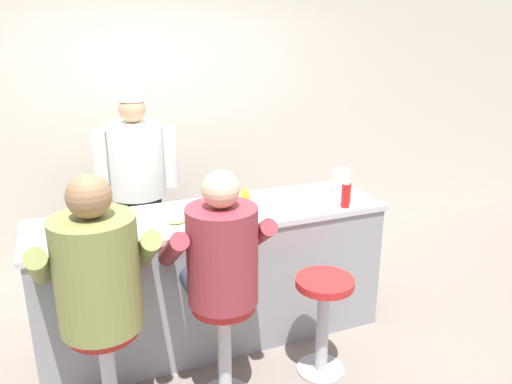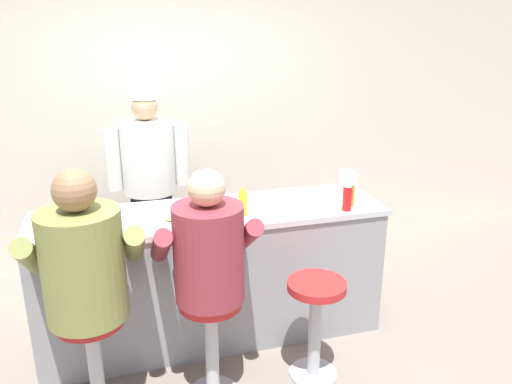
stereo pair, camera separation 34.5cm
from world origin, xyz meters
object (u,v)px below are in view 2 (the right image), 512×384
object	(u,v)px
coffee_mug_white	(227,208)
empty_stool_round	(316,314)
diner_seated_olive	(85,271)
breakfast_plate	(173,220)
water_pitcher_clear	(347,183)
ketchup_bottle_red	(347,196)
cereal_bowl	(63,227)
diner_seated_maroon	(208,260)
cook_in_whites_near	(149,174)
mustard_bottle_yellow	(243,202)
hot_sauce_bottle_orange	(352,196)

from	to	relation	value
coffee_mug_white	empty_stool_round	xyz separation A→B (m)	(0.43, -0.57, -0.56)
diner_seated_olive	breakfast_plate	bearing A→B (deg)	41.90
breakfast_plate	water_pitcher_clear	bearing A→B (deg)	8.73
ketchup_bottle_red	coffee_mug_white	world-z (taller)	ketchup_bottle_red
cereal_bowl	diner_seated_olive	world-z (taller)	diner_seated_olive
diner_seated_maroon	cook_in_whites_near	distance (m)	1.63
mustard_bottle_yellow	empty_stool_round	bearing A→B (deg)	-57.70
diner_seated_maroon	cook_in_whites_near	xyz separation A→B (m)	(-0.19, 1.62, 0.07)
mustard_bottle_yellow	hot_sauce_bottle_orange	xyz separation A→B (m)	(0.78, -0.05, -0.02)
water_pitcher_clear	breakfast_plate	distance (m)	1.35
cereal_bowl	empty_stool_round	distance (m)	1.67
hot_sauce_bottle_orange	empty_stool_round	world-z (taller)	hot_sauce_bottle_orange
hot_sauce_bottle_orange	diner_seated_maroon	distance (m)	1.21
cereal_bowl	water_pitcher_clear	bearing A→B (deg)	4.45
ketchup_bottle_red	diner_seated_maroon	bearing A→B (deg)	-160.35
mustard_bottle_yellow	diner_seated_olive	size ratio (longest dim) A/B	0.14
cereal_bowl	coffee_mug_white	xyz separation A→B (m)	(1.05, 0.00, 0.02)
coffee_mug_white	cook_in_whites_near	world-z (taller)	cook_in_whites_near
mustard_bottle_yellow	breakfast_plate	xyz separation A→B (m)	(-0.47, -0.00, -0.08)
mustard_bottle_yellow	coffee_mug_white	size ratio (longest dim) A/B	1.56
water_pitcher_clear	cereal_bowl	distance (m)	2.02
cereal_bowl	diner_seated_maroon	world-z (taller)	diner_seated_maroon
hot_sauce_bottle_orange	empty_stool_round	bearing A→B (deg)	-133.76
hot_sauce_bottle_orange	diner_seated_olive	size ratio (longest dim) A/B	0.10
ketchup_bottle_red	water_pitcher_clear	bearing A→B (deg)	64.26
diner_seated_olive	diner_seated_maroon	xyz separation A→B (m)	(0.67, -0.00, -0.03)
empty_stool_round	diner_seated_maroon	bearing A→B (deg)	177.12
cook_in_whites_near	hot_sauce_bottle_orange	bearing A→B (deg)	-42.18
hot_sauce_bottle_orange	diner_seated_maroon	size ratio (longest dim) A/B	0.11
coffee_mug_white	diner_seated_olive	xyz separation A→B (m)	(-0.91, -0.53, -0.08)
diner_seated_olive	empty_stool_round	size ratio (longest dim) A/B	2.22
mustard_bottle_yellow	hot_sauce_bottle_orange	size ratio (longest dim) A/B	1.34
water_pitcher_clear	ketchup_bottle_red	bearing A→B (deg)	-115.74
mustard_bottle_yellow	diner_seated_maroon	distance (m)	0.61
coffee_mug_white	cook_in_whites_near	bearing A→B (deg)	111.60
mustard_bottle_yellow	coffee_mug_white	bearing A→B (deg)	154.49
water_pitcher_clear	hot_sauce_bottle_orange	bearing A→B (deg)	-108.32
ketchup_bottle_red	diner_seated_maroon	distance (m)	1.13
hot_sauce_bottle_orange	empty_stool_round	xyz separation A→B (m)	(-0.45, -0.47, -0.59)
diner_seated_maroon	empty_stool_round	size ratio (longest dim) A/B	2.13
coffee_mug_white	water_pitcher_clear	bearing A→B (deg)	9.18
water_pitcher_clear	diner_seated_olive	xyz separation A→B (m)	(-1.87, -0.69, -0.12)
diner_seated_olive	coffee_mug_white	bearing A→B (deg)	30.29
water_pitcher_clear	diner_seated_maroon	distance (m)	1.39
water_pitcher_clear	diner_seated_maroon	world-z (taller)	diner_seated_maroon
diner_seated_maroon	cereal_bowl	bearing A→B (deg)	146.49
cereal_bowl	diner_seated_maroon	size ratio (longest dim) A/B	0.09
breakfast_plate	empty_stool_round	xyz separation A→B (m)	(0.80, -0.52, -0.53)
empty_stool_round	breakfast_plate	bearing A→B (deg)	147.03
coffee_mug_white	diner_seated_olive	distance (m)	1.06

